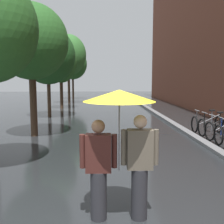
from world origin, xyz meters
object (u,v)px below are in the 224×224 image
(street_tree_1, at_px, (31,42))
(parked_bicycle_5, at_px, (214,127))
(street_tree_4, at_px, (68,55))
(street_tree_5, at_px, (73,64))
(parked_bicycle_6, at_px, (207,124))
(parked_bicycle_4, at_px, (223,130))
(street_tree_3, at_px, (61,62))
(couple_under_umbrella, at_px, (119,135))
(street_tree_2, at_px, (48,56))

(street_tree_1, relative_size, parked_bicycle_5, 4.46)
(street_tree_4, height_order, street_tree_5, street_tree_4)
(street_tree_5, bearing_deg, parked_bicycle_6, -68.28)
(street_tree_1, bearing_deg, parked_bicycle_6, 2.02)
(street_tree_1, distance_m, parked_bicycle_4, 7.76)
(street_tree_1, height_order, street_tree_4, street_tree_4)
(street_tree_3, bearing_deg, parked_bicycle_5, -53.73)
(street_tree_4, xyz_separation_m, parked_bicycle_4, (7.03, -14.34, -3.79))
(street_tree_1, xyz_separation_m, couple_under_umbrella, (2.82, -6.34, -2.20))
(street_tree_4, distance_m, parked_bicycle_4, 16.42)
(parked_bicycle_5, xyz_separation_m, parked_bicycle_6, (-0.03, 0.69, 0.00))
(parked_bicycle_4, bearing_deg, street_tree_4, 116.12)
(street_tree_3, relative_size, parked_bicycle_5, 4.39)
(parked_bicycle_4, bearing_deg, parked_bicycle_5, 90.32)
(street_tree_5, xyz_separation_m, parked_bicycle_5, (7.12, -18.48, -3.27))
(street_tree_3, bearing_deg, street_tree_4, 88.16)
(street_tree_1, relative_size, parked_bicycle_6, 4.60)
(street_tree_4, xyz_separation_m, parked_bicycle_6, (7.00, -12.98, -3.79))
(parked_bicycle_5, bearing_deg, street_tree_2, 142.72)
(street_tree_2, xyz_separation_m, parked_bicycle_6, (7.27, -4.87, -3.11))
(street_tree_1, bearing_deg, couple_under_umbrella, -66.00)
(street_tree_5, xyz_separation_m, couple_under_umbrella, (2.96, -24.38, -2.26))
(parked_bicycle_5, bearing_deg, street_tree_4, 117.21)
(street_tree_5, bearing_deg, street_tree_1, -89.57)
(street_tree_4, xyz_separation_m, street_tree_5, (-0.09, 4.81, -0.53))
(parked_bicycle_5, distance_m, couple_under_umbrella, 7.28)
(street_tree_1, relative_size, street_tree_2, 0.98)
(parked_bicycle_6, bearing_deg, street_tree_5, 111.72)
(street_tree_1, height_order, street_tree_3, street_tree_1)
(street_tree_1, height_order, street_tree_2, street_tree_2)
(street_tree_3, relative_size, couple_under_umbrella, 2.38)
(parked_bicycle_6, height_order, couple_under_umbrella, couple_under_umbrella)
(parked_bicycle_6, bearing_deg, parked_bicycle_5, -87.68)
(street_tree_4, distance_m, street_tree_5, 4.84)
(street_tree_2, distance_m, street_tree_3, 4.19)
(parked_bicycle_4, relative_size, parked_bicycle_6, 1.06)
(street_tree_4, height_order, parked_bicycle_5, street_tree_4)
(street_tree_2, height_order, street_tree_3, street_tree_2)
(street_tree_2, height_order, parked_bicycle_5, street_tree_2)
(street_tree_4, bearing_deg, street_tree_1, -89.79)
(street_tree_2, height_order, parked_bicycle_6, street_tree_2)
(street_tree_2, xyz_separation_m, parked_bicycle_5, (7.30, -5.56, -3.11))
(street_tree_1, xyz_separation_m, parked_bicycle_6, (6.95, 0.24, -3.20))
(street_tree_2, relative_size, street_tree_4, 0.86)
(street_tree_5, distance_m, parked_bicycle_6, 19.43)
(street_tree_1, bearing_deg, street_tree_5, 90.43)
(street_tree_2, bearing_deg, street_tree_1, -86.39)
(street_tree_1, height_order, couple_under_umbrella, street_tree_1)
(parked_bicycle_6, bearing_deg, couple_under_umbrella, -122.10)
(street_tree_1, relative_size, street_tree_4, 0.85)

